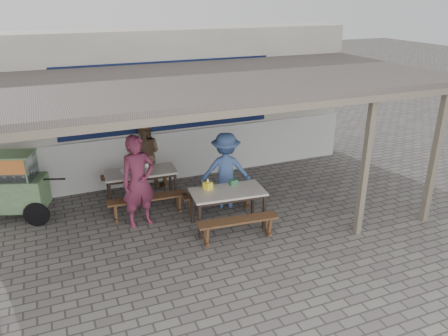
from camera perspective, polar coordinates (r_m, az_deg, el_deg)
name	(u,v)px	position (r m, az deg, el deg)	size (l,w,h in m)	color
ground	(225,234)	(8.38, 0.16, -8.62)	(60.00, 60.00, 0.00)	#635F5A
back_wall	(170,104)	(10.92, -7.07, 8.30)	(9.00, 1.28, 3.50)	beige
warung_roof	(208,83)	(8.21, -2.15, 11.06)	(9.00, 4.21, 2.81)	#564C49
table_left	(141,175)	(9.42, -10.82, -0.88)	(1.51, 0.71, 0.75)	beige
bench_left_street	(147,202)	(8.95, -9.97, -4.40)	(1.60, 0.36, 0.45)	brown
bench_left_wall	(137,177)	(10.17, -11.31, -1.20)	(1.60, 0.36, 0.45)	brown
table_right	(228,194)	(8.36, 0.49, -3.48)	(1.45, 0.84, 0.75)	beige
bench_right_street	(238,225)	(8.01, 1.81, -7.41)	(1.51, 0.41, 0.45)	brown
bench_right_wall	(219,197)	(9.03, -0.68, -3.82)	(1.51, 0.41, 0.45)	brown
vendor_cart	(12,184)	(9.54, -25.96, -1.93)	(1.79, 1.07, 1.40)	#769966
patron_street_side	(139,182)	(8.47, -11.10, -1.75)	(0.67, 0.44, 1.83)	maroon
patron_wall_side	(145,154)	(10.22, -10.29, 1.76)	(0.78, 0.61, 1.60)	brown
patron_right_table	(226,170)	(9.12, 0.23, -0.30)	(1.05, 0.60, 1.63)	#3C578F
tissue_box	(208,186)	(8.38, -2.13, -2.32)	(0.14, 0.14, 0.14)	yellow
donation_box	(234,182)	(8.58, 1.25, -1.85)	(0.16, 0.10, 0.10)	#316E42
condiment_jar	(147,165)	(9.58, -10.07, 0.36)	(0.08, 0.08, 0.09)	white
condiment_bowl	(124,171)	(9.41, -12.89, -0.43)	(0.18, 0.18, 0.04)	white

